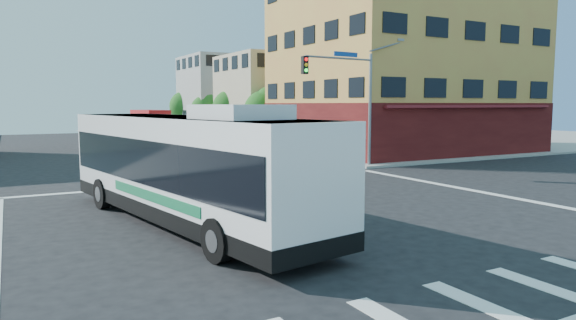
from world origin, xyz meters
TOP-DOWN VIEW (x-y plane):
  - ground at (0.00, 0.00)m, footprint 120.00×120.00m
  - sidewalk_ne at (35.00, 35.00)m, footprint 50.00×50.00m
  - corner_building_ne at (19.99, 18.48)m, footprint 18.10×15.44m
  - building_east_near at (16.98, 33.98)m, footprint 12.06×10.06m
  - building_east_far at (16.98, 47.98)m, footprint 12.06×10.06m
  - signal_mast_ne at (9.08, 10.62)m, footprint 7.91×1.13m
  - street_tree_a at (11.90, 27.92)m, footprint 3.60×3.60m
  - street_tree_b at (11.90, 35.92)m, footprint 3.80×3.80m
  - street_tree_c at (11.90, 43.92)m, footprint 3.40×3.40m
  - street_tree_d at (11.90, 51.92)m, footprint 4.00×4.00m
  - transit_bus at (-3.99, 1.26)m, footprint 5.00×13.50m
  - box_truck at (3.59, 35.67)m, footprint 3.10×7.63m
  - parked_car at (7.43, 22.15)m, footprint 2.33×4.61m

SIDE VIEW (x-z plane):
  - ground at x=0.00m, z-range 0.00..0.00m
  - sidewalk_ne at x=35.00m, z-range 0.00..0.15m
  - parked_car at x=7.43m, z-range 0.00..1.50m
  - box_truck at x=3.59m, z-range -0.05..3.29m
  - transit_bus at x=-3.99m, z-range -0.04..3.87m
  - street_tree_c at x=11.90m, z-range 0.82..6.11m
  - street_tree_a at x=11.90m, z-range 0.83..6.35m
  - street_tree_b at x=11.90m, z-range 0.85..6.65m
  - street_tree_d at x=11.90m, z-range 0.87..6.90m
  - building_east_near at x=16.98m, z-range 0.01..9.01m
  - signal_mast_ne at x=9.08m, z-range 0.95..9.02m
  - building_east_far at x=16.98m, z-range 0.01..10.01m
  - corner_building_ne at x=19.99m, z-range -1.11..12.89m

